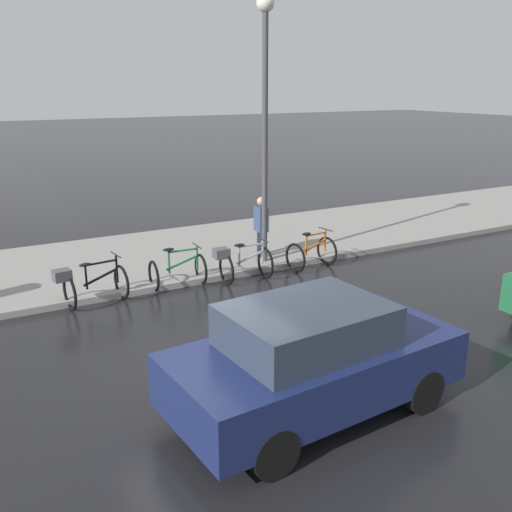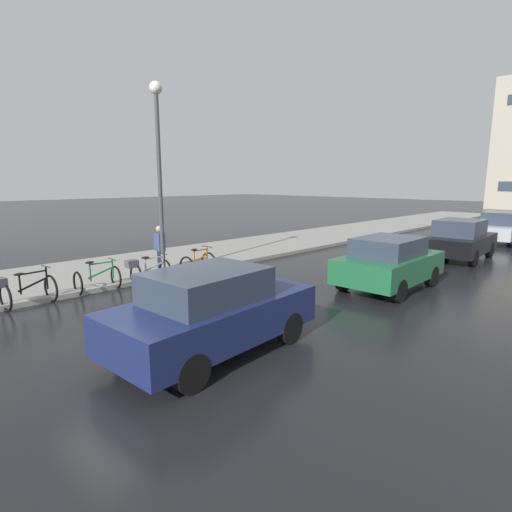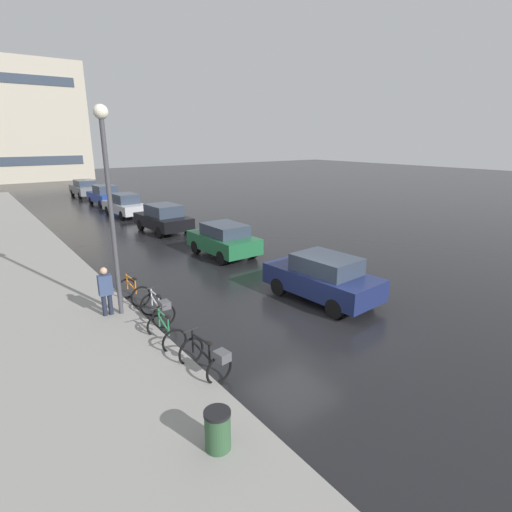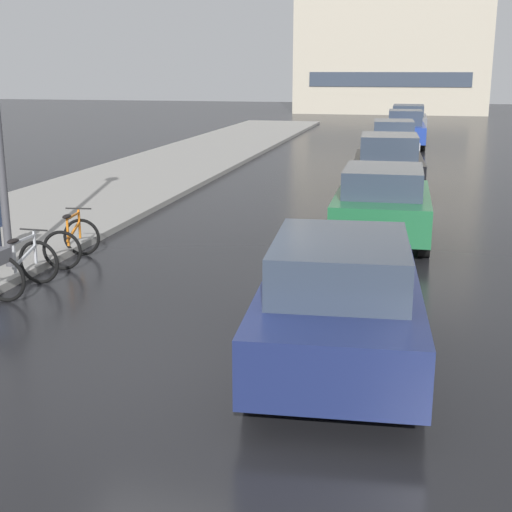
% 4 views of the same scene
% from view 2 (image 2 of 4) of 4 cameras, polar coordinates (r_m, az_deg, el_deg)
% --- Properties ---
extents(ground_plane, '(140.00, 140.00, 0.00)m').
position_cam_2_polar(ground_plane, '(9.08, -18.41, -10.63)').
color(ground_plane, black).
extents(sidewalk_kerb, '(4.80, 60.00, 0.14)m').
position_cam_2_polar(sidewalk_kerb, '(19.58, 0.08, 1.37)').
color(sidewalk_kerb, gray).
rests_on(sidewalk_kerb, ground).
extents(bicycle_nearest, '(0.88, 1.48, 1.01)m').
position_cam_2_polar(bicycle_nearest, '(11.84, -30.39, -4.15)').
color(bicycle_nearest, black).
rests_on(bicycle_nearest, ground).
extents(bicycle_second, '(0.74, 1.20, 0.94)m').
position_cam_2_polar(bicycle_second, '(12.63, -21.69, -3.04)').
color(bicycle_second, black).
rests_on(bicycle_second, ground).
extents(bicycle_third, '(0.78, 1.35, 0.96)m').
position_cam_2_polar(bicycle_third, '(12.85, -15.31, -1.99)').
color(bicycle_third, black).
rests_on(bicycle_third, ground).
extents(bicycle_farthest, '(0.86, 1.18, 0.96)m').
position_cam_2_polar(bicycle_farthest, '(13.99, -8.26, -1.07)').
color(bicycle_farthest, black).
rests_on(bicycle_farthest, ground).
extents(car_navy, '(2.16, 4.22, 1.62)m').
position_cam_2_polar(car_navy, '(7.58, -6.28, -7.76)').
color(car_navy, navy).
rests_on(car_navy, ground).
extents(car_green, '(1.99, 3.81, 1.58)m').
position_cam_2_polar(car_green, '(12.65, 18.47, -0.87)').
color(car_green, '#1E6038').
rests_on(car_green, ground).
extents(car_black, '(2.18, 4.22, 1.67)m').
position_cam_2_polar(car_black, '(18.71, 27.07, 2.13)').
color(car_black, black).
rests_on(car_black, ground).
extents(car_silver, '(2.05, 4.43, 1.64)m').
position_cam_2_polar(car_silver, '(24.87, 31.44, 3.48)').
color(car_silver, '#B2B5BA').
rests_on(car_silver, ground).
extents(pedestrian, '(0.42, 0.27, 1.70)m').
position_cam_2_polar(pedestrian, '(14.37, -13.57, 1.27)').
color(pedestrian, '#1E2333').
rests_on(pedestrian, ground).
extents(streetlamp, '(0.41, 0.41, 6.35)m').
position_cam_2_polar(streetlamp, '(13.84, -13.75, 14.21)').
color(streetlamp, '#424247').
rests_on(streetlamp, ground).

